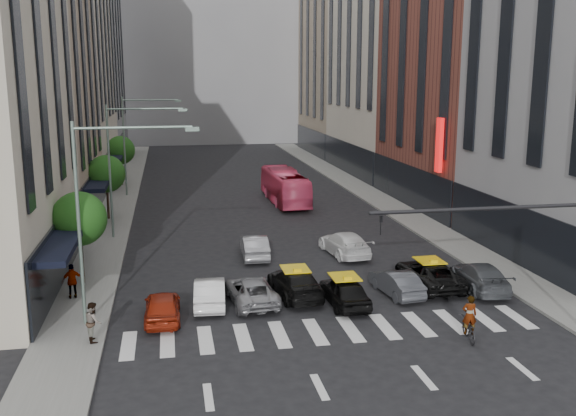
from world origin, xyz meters
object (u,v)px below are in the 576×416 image
pedestrian_near (93,322)px  streetlamp_mid (123,153)px  car_white_front (210,292)px  motorcycle (469,329)px  car_red (162,306)px  bus (285,187)px  taxi_center (344,291)px  streetlamp_far (134,133)px  streetlamp_near (100,196)px  taxi_left (295,283)px  pedestrian_far (72,281)px

pedestrian_near → streetlamp_mid: bearing=-14.5°
car_white_front → motorcycle: size_ratio=2.30×
car_white_front → car_red: bearing=39.0°
bus → motorcycle: 30.96m
pedestrian_near → taxi_center: bearing=-90.9°
streetlamp_far → car_white_front: 31.14m
streetlamp_near → car_white_front: streetlamp_near is taller
streetlamp_far → bus: (12.94, -5.66, -4.44)m
streetlamp_far → motorcycle: 39.95m
streetlamp_near → streetlamp_mid: 16.00m
streetlamp_mid → bus: size_ratio=0.86×
streetlamp_mid → taxi_left: streetlamp_mid is taller
car_red → pedestrian_near: bearing=38.4°
motorcycle → streetlamp_near: bearing=-6.3°
streetlamp_near → bus: (12.94, 26.34, -4.44)m
bus → car_red: bearing=66.7°
pedestrian_far → car_white_front: bearing=150.2°
car_red → motorcycle: (12.81, -4.61, -0.21)m
car_red → taxi_center: size_ratio=0.95×
streetlamp_near → car_white_front: (4.72, 1.67, -5.22)m
pedestrian_near → pedestrian_far: pedestrian_far is taller
streetlamp_mid → streetlamp_near: bearing=-90.0°
streetlamp_mid → car_red: (2.45, -15.91, -5.22)m
car_red → motorcycle: bearing=160.9°
pedestrian_near → car_white_front: bearing=-66.9°
motorcycle → pedestrian_near: bearing=1.4°
taxi_center → streetlamp_far: bearing=-73.2°
taxi_center → pedestrian_near: 11.82m
taxi_left → motorcycle: (6.19, -6.71, -0.24)m
car_white_front → pedestrian_far: bearing=-11.8°
streetlamp_far → car_white_front: streetlamp_far is taller
streetlamp_near → taxi_center: 12.33m
bus → streetlamp_far: bearing=-25.2°
streetlamp_mid → car_red: bearing=-81.2°
streetlamp_near → car_red: (2.45, 0.09, -5.22)m
streetlamp_far → pedestrian_far: (-1.94, -28.42, -4.88)m
car_white_front → taxi_left: 4.39m
taxi_left → car_white_front: bearing=1.7°
streetlamp_mid → pedestrian_near: 18.74m
bus → taxi_center: bearing=84.6°
streetlamp_near → taxi_center: bearing=2.4°
streetlamp_mid → taxi_center: 19.82m
streetlamp_far → motorcycle: streetlamp_far is taller
car_red → pedestrian_near: size_ratio=2.38×
bus → pedestrian_near: (-13.29, -28.41, -0.47)m
streetlamp_near → taxi_left: (9.08, 2.19, -5.19)m
car_white_front → taxi_center: size_ratio=0.99×
taxi_left → pedestrian_near: bearing=19.3°
streetlamp_mid → taxi_left: size_ratio=1.82×
streetlamp_near → car_red: bearing=2.2°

